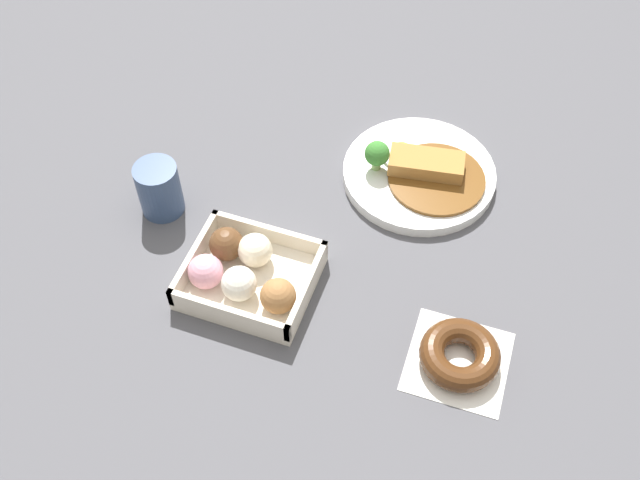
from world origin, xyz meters
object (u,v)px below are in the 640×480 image
object	(u,v)px
coffee_mug	(159,189)
donut_box	(245,273)
curry_plate	(419,172)
chocolate_ring_donut	(460,355)

from	to	relation	value
coffee_mug	donut_box	bearing A→B (deg)	-26.67
donut_box	coffee_mug	world-z (taller)	coffee_mug
donut_box	coffee_mug	distance (m)	0.19
coffee_mug	curry_plate	bearing A→B (deg)	28.24
curry_plate	chocolate_ring_donut	world-z (taller)	curry_plate
donut_box	chocolate_ring_donut	bearing A→B (deg)	-3.94
curry_plate	donut_box	world-z (taller)	curry_plate
chocolate_ring_donut	coffee_mug	world-z (taller)	coffee_mug
chocolate_ring_donut	coffee_mug	xyz separation A→B (m)	(-0.48, 0.11, 0.03)
curry_plate	chocolate_ring_donut	distance (m)	0.32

